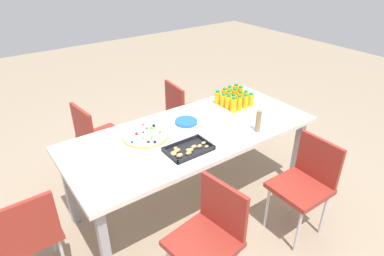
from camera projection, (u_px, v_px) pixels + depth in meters
name	position (u px, v px, depth m)	size (l,w,h in m)	color
ground_plane	(192.00, 200.00, 3.14)	(12.00, 12.00, 0.00)	gray
party_table	(192.00, 138.00, 2.80)	(2.13, 0.92, 0.76)	silver
chair_end	(26.00, 233.00, 2.13)	(0.41, 0.41, 0.83)	maroon
chair_far_left	(306.00, 180.00, 2.61)	(0.40, 0.40, 0.83)	maroon
chair_far_right	(210.00, 232.00, 2.13)	(0.45, 0.45, 0.83)	maroon
chair_near_right	(97.00, 136.00, 3.21)	(0.44, 0.44, 0.83)	maroon
chair_near_left	(184.00, 111.00, 3.69)	(0.43, 0.43, 0.83)	maroon
juice_bottle_0	(236.00, 92.00, 3.33)	(0.06, 0.06, 0.15)	#F9AD14
juice_bottle_1	(229.00, 93.00, 3.29)	(0.05, 0.05, 0.15)	#F8AC14
juice_bottle_2	(224.00, 95.00, 3.25)	(0.06, 0.06, 0.14)	#F8AD14
juice_bottle_3	(217.00, 97.00, 3.22)	(0.06, 0.06, 0.14)	#FBAC14
juice_bottle_4	(240.00, 94.00, 3.28)	(0.06, 0.06, 0.15)	#F9AB14
juice_bottle_5	(234.00, 96.00, 3.24)	(0.06, 0.06, 0.15)	#F9AB14
juice_bottle_6	(229.00, 98.00, 3.20)	(0.06, 0.06, 0.15)	#F8AF14
juice_bottle_7	(223.00, 100.00, 3.17)	(0.06, 0.06, 0.13)	#FAAD14
juice_bottle_8	(245.00, 97.00, 3.23)	(0.05, 0.05, 0.13)	#F9AE14
juice_bottle_9	(240.00, 99.00, 3.19)	(0.06, 0.06, 0.14)	#F8AC14
juice_bottle_10	(233.00, 101.00, 3.15)	(0.05, 0.05, 0.13)	#FAAF14
juice_bottle_11	(228.00, 102.00, 3.11)	(0.06, 0.06, 0.14)	#FAAE14
juice_bottle_12	(251.00, 100.00, 3.18)	(0.06, 0.06, 0.13)	#F9AE14
juice_bottle_13	(245.00, 101.00, 3.14)	(0.06, 0.06, 0.14)	#F9AE14
juice_bottle_14	(239.00, 103.00, 3.09)	(0.05, 0.05, 0.15)	#F9AD14
juice_bottle_15	(234.00, 105.00, 3.06)	(0.06, 0.06, 0.15)	#F9AB14
fruit_pizza	(146.00, 135.00, 2.68)	(0.38, 0.38, 0.05)	tan
snack_tray	(187.00, 150.00, 2.50)	(0.35, 0.22, 0.04)	black
plate_stack	(186.00, 122.00, 2.89)	(0.20, 0.20, 0.02)	blue
napkin_stack	(216.00, 117.00, 2.98)	(0.15, 0.15, 0.02)	white
cardboard_tube	(258.00, 121.00, 2.72)	(0.04, 0.04, 0.19)	#9E7A56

